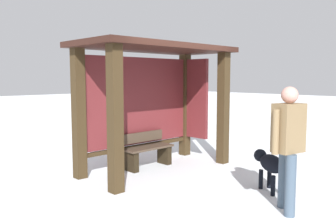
# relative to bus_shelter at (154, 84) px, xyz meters

# --- Properties ---
(ground_plane) EXTENTS (60.00, 60.00, 0.00)m
(ground_plane) POSITION_rel_bus_shelter_xyz_m (-0.09, -0.17, -1.69)
(ground_plane) COLOR white
(bus_shelter) EXTENTS (3.19, 1.53, 2.44)m
(bus_shelter) POSITION_rel_bus_shelter_xyz_m (0.00, 0.00, 0.00)
(bus_shelter) COLOR #392A17
(bus_shelter) RESTS_ON ground
(bench_left_inside) EXTENTS (1.08, 0.38, 0.71)m
(bench_left_inside) POSITION_rel_bus_shelter_xyz_m (-0.09, 0.11, -1.37)
(bench_left_inside) COLOR #443629
(bench_left_inside) RESTS_ON ground
(person_walking) EXTENTS (0.60, 0.38, 1.70)m
(person_walking) POSITION_rel_bus_shelter_xyz_m (-0.28, -2.99, -0.69)
(person_walking) COLOR olive
(person_walking) RESTS_ON ground
(dog) EXTENTS (0.52, 0.81, 0.62)m
(dog) POSITION_rel_bus_shelter_xyz_m (0.35, -2.38, -1.25)
(dog) COLOR black
(dog) RESTS_ON ground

